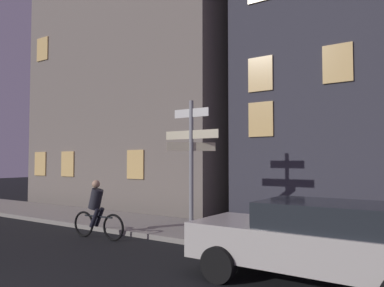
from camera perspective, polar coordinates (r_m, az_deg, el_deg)
sidewalk_kerb at (r=11.15m, az=2.10°, el=-13.40°), size 40.00×2.86×0.14m
signpost at (r=10.42m, az=-0.11°, el=-1.62°), size 1.76×1.00×3.70m
car_far_trailing at (r=7.01m, az=18.59°, el=-13.80°), size 4.46×1.91×1.44m
cyclist at (r=10.81m, az=-14.33°, el=-10.02°), size 1.82×0.35×1.61m
building_left_block at (r=21.92m, az=-4.80°, el=19.53°), size 10.91×8.65×20.85m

